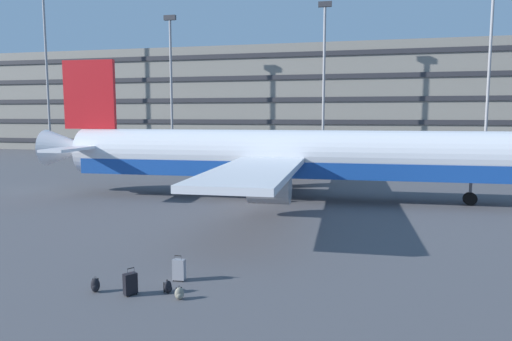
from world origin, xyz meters
TOP-DOWN VIEW (x-y plane):
  - ground_plane at (0.00, 0.00)m, footprint 600.00×600.00m
  - terminal_structure at (0.00, 48.51)m, footprint 153.82×14.60m
  - airliner at (1.82, 2.42)m, footprint 38.72×31.31m
  - light_mast_far_left at (-42.19, 34.77)m, footprint 1.80×0.50m
  - light_mast_left at (-21.03, 34.77)m, footprint 1.80×0.50m
  - light_mast_center_left at (1.58, 34.77)m, footprint 1.80×0.50m
  - light_mast_center_right at (22.50, 34.77)m, footprint 1.80×0.50m
  - suitcase_purple at (1.01, -15.59)m, footprint 0.46×0.27m
  - suitcase_orange at (-0.08, -17.30)m, footprint 0.46×0.51m
  - backpack_navy at (-1.40, -17.35)m, footprint 0.39×0.37m
  - backpack_small at (1.73, -17.28)m, footprint 0.39×0.37m
  - backpack_upright at (1.11, -16.83)m, footprint 0.29×0.39m

SIDE VIEW (x-z plane):
  - ground_plane at x=0.00m, z-range 0.00..0.00m
  - backpack_small at x=1.73m, z-range -0.03..0.43m
  - backpack_upright at x=1.11m, z-range -0.03..0.46m
  - backpack_navy at x=-1.40m, z-range -0.03..0.52m
  - suitcase_orange at x=-0.08m, z-range -0.08..0.91m
  - suitcase_purple at x=1.01m, z-range -0.06..0.94m
  - airliner at x=1.82m, z-range -2.07..8.36m
  - terminal_structure at x=0.00m, z-range 0.00..17.09m
  - light_mast_left at x=-21.03m, z-range 1.67..22.37m
  - light_mast_center_left at x=1.58m, z-range 1.69..23.11m
  - light_mast_center_right at x=22.50m, z-range 1.74..27.32m
  - light_mast_far_left at x=-42.19m, z-range 1.75..28.36m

